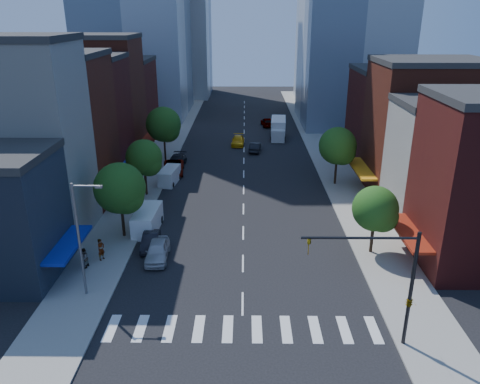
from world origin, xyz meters
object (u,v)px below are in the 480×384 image
Objects in this scene: parked_car_front at (157,251)px; parked_car_third at (173,168)px; parked_car_rear at (176,161)px; cargo_van_far at (169,176)px; traffic_car_far at (267,122)px; cargo_van_near at (147,221)px; pedestrian_far at (84,258)px; pedestrian_near at (101,249)px; parked_car_second at (150,241)px; taxi at (238,141)px; box_truck at (278,129)px; traffic_car_oncoming at (255,147)px.

parked_car_third is at bearing 92.35° from parked_car_front.
parked_car_rear is (-2.00, 26.52, -0.04)m from parked_car_front.
cargo_van_far is 35.05m from traffic_car_far.
cargo_van_near is 2.95× the size of pedestrian_far.
cargo_van_near is 8.45m from pedestrian_far.
cargo_van_near is at bearing 2.54° from pedestrian_near.
parked_car_front is at bearing -66.01° from parked_car_second.
parked_car_front reaches higher than taxi.
taxi reaches higher than parked_car_second.
traffic_car_far is at bearing 104.42° from box_truck.
cargo_van_far is (-1.93, 19.51, 0.16)m from parked_car_front.
traffic_car_oncoming is (11.24, 10.75, -0.09)m from parked_car_third.
cargo_van_far is (0.08, 13.85, -0.13)m from cargo_van_near.
parked_car_rear is 28.77m from traffic_car_far.
pedestrian_far is (-3.84, -28.38, 0.28)m from parked_car_rear.
parked_car_rear is at bearing 41.52° from traffic_car_oncoming.
cargo_van_near reaches higher than pedestrian_near.
traffic_car_oncoming is (10.25, 32.12, 0.05)m from parked_car_second.
parked_car_third is 1.33× the size of traffic_car_oncoming.
traffic_car_far is (13.86, 46.07, -0.28)m from cargo_van_near.
cargo_van_near reaches higher than pedestrian_far.
box_truck is at bearing 70.16° from parked_car_front.
parked_car_third is at bearing 20.42° from pedestrian_near.
parked_car_third reaches higher than taxi.
taxi is at bearing 10.77° from pedestrian_near.
box_truck is at bearing 52.54° from parked_car_rear.
cargo_van_near is 6.72m from pedestrian_near.
parked_car_second is at bearing -29.51° from pedestrian_near.
parked_car_second is 24.49m from parked_car_rear.
pedestrian_far is at bearing 63.88° from traffic_car_far.
cargo_van_far reaches higher than taxi.
parked_car_third is (-0.98, 21.37, 0.14)m from parked_car_second.
cargo_van_near is at bearing 162.30° from pedestrian_far.
parked_car_front is 26.60m from parked_car_rear.
cargo_van_near is 1.07× the size of taxi.
parked_car_front is 0.81× the size of parked_car_third.
cargo_van_far is at bearing 178.93° from pedestrian_far.
parked_car_front reaches higher than parked_car_rear.
parked_car_second is 33.72m from traffic_car_oncoming.
box_truck reaches higher than cargo_van_far.
cargo_van_near is 30.64m from traffic_car_oncoming.
box_truck is at bearing 37.98° from taxi.
taxi is at bearing 77.70° from cargo_van_near.
cargo_van_near reaches higher than traffic_car_oncoming.
box_truck is 48.83m from pedestrian_far.
taxi is 4.77m from traffic_car_oncoming.
parked_car_second is 4.55m from pedestrian_near.
traffic_car_oncoming is (11.24, 28.50, -0.37)m from cargo_van_near.
parked_car_rear reaches higher than taxi.
parked_car_front is 38.62m from taxi.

